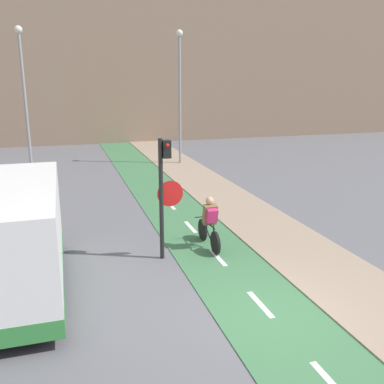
{
  "coord_description": "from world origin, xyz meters",
  "views": [
    {
      "loc": [
        -3.66,
        -6.67,
        4.5
      ],
      "look_at": [
        0.0,
        5.34,
        1.2
      ],
      "focal_mm": 40.0,
      "sensor_mm": 36.0,
      "label": 1
    }
  ],
  "objects_px": {
    "street_lamp_far": "(24,86)",
    "cyclist_near": "(210,223)",
    "van": "(8,242)",
    "traffic_light_pole": "(164,186)",
    "street_lamp_sidewalk": "(180,84)"
  },
  "relations": [
    {
      "from": "street_lamp_far",
      "to": "cyclist_near",
      "type": "relative_size",
      "value": 4.03
    },
    {
      "from": "cyclist_near",
      "to": "van",
      "type": "height_order",
      "value": "van"
    },
    {
      "from": "traffic_light_pole",
      "to": "cyclist_near",
      "type": "relative_size",
      "value": 1.82
    },
    {
      "from": "cyclist_near",
      "to": "van",
      "type": "distance_m",
      "value": 5.12
    },
    {
      "from": "traffic_light_pole",
      "to": "street_lamp_sidewalk",
      "type": "height_order",
      "value": "street_lamp_sidewalk"
    },
    {
      "from": "street_lamp_far",
      "to": "van",
      "type": "height_order",
      "value": "street_lamp_far"
    },
    {
      "from": "street_lamp_sidewalk",
      "to": "cyclist_near",
      "type": "bearing_deg",
      "value": -101.68
    },
    {
      "from": "cyclist_near",
      "to": "street_lamp_far",
      "type": "bearing_deg",
      "value": 113.78
    },
    {
      "from": "traffic_light_pole",
      "to": "van",
      "type": "bearing_deg",
      "value": -166.47
    },
    {
      "from": "street_lamp_sidewalk",
      "to": "van",
      "type": "xyz_separation_m",
      "value": [
        -7.45,
        -13.32,
        -3.09
      ]
    },
    {
      "from": "street_lamp_far",
      "to": "cyclist_near",
      "type": "bearing_deg",
      "value": -66.22
    },
    {
      "from": "traffic_light_pole",
      "to": "van",
      "type": "height_order",
      "value": "traffic_light_pole"
    },
    {
      "from": "traffic_light_pole",
      "to": "cyclist_near",
      "type": "xyz_separation_m",
      "value": [
        1.33,
        0.33,
        -1.24
      ]
    },
    {
      "from": "cyclist_near",
      "to": "van",
      "type": "bearing_deg",
      "value": -166.37
    },
    {
      "from": "cyclist_near",
      "to": "van",
      "type": "xyz_separation_m",
      "value": [
        -4.95,
        -1.2,
        0.48
      ]
    }
  ]
}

